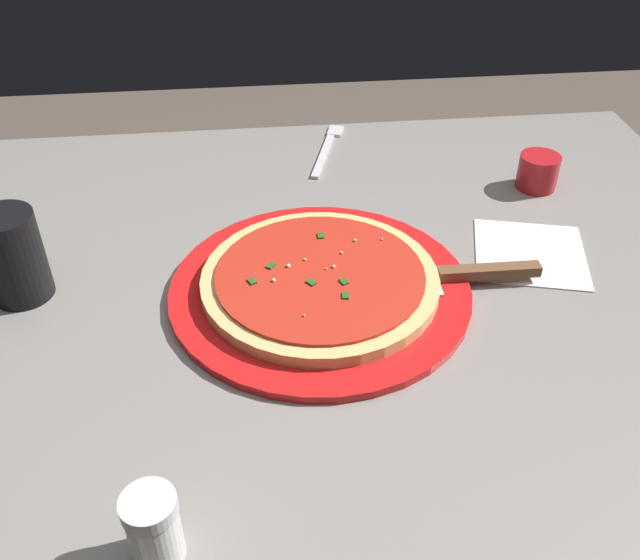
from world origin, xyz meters
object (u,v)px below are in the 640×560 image
at_px(serving_plate, 320,289).
at_px(cup_small_sauce, 538,172).
at_px(cup_tall_drink, 12,258).
at_px(napkin_folded_right, 530,253).
at_px(pizza_server, 457,275).
at_px(fork, 329,147).
at_px(parmesan_shaker, 154,528).
at_px(pizza, 320,280).

distance_m(serving_plate, cup_small_sauce, 0.42).
bearing_deg(cup_tall_drink, napkin_folded_right, -178.32).
bearing_deg(napkin_folded_right, cup_tall_drink, 1.68).
xyz_separation_m(pizza_server, fork, (0.11, -0.39, -0.01)).
bearing_deg(pizza_server, parmesan_shaker, 44.15).
bearing_deg(pizza, pizza_server, 179.36).
bearing_deg(cup_tall_drink, pizza, 174.74).
distance_m(cup_tall_drink, cup_small_sauce, 0.75).
xyz_separation_m(cup_tall_drink, napkin_folded_right, (-0.65, -0.02, -0.06)).
relative_size(cup_small_sauce, napkin_folded_right, 0.41).
bearing_deg(pizza, parmesan_shaker, 62.89).
relative_size(napkin_folded_right, fork, 0.80).
relative_size(cup_tall_drink, napkin_folded_right, 0.78).
xyz_separation_m(serving_plate, cup_tall_drink, (0.36, -0.03, 0.05)).
height_order(pizza_server, cup_small_sauce, cup_small_sauce).
bearing_deg(pizza, cup_small_sauce, -147.83).
distance_m(serving_plate, parmesan_shaker, 0.38).
relative_size(pizza_server, cup_small_sauce, 3.64).
xyz_separation_m(napkin_folded_right, parmesan_shaker, (0.46, 0.39, 0.04)).
xyz_separation_m(serving_plate, parmesan_shaker, (0.17, 0.34, 0.03)).
xyz_separation_m(serving_plate, cup_small_sauce, (-0.36, -0.22, 0.02)).
height_order(cup_tall_drink, cup_small_sauce, cup_tall_drink).
relative_size(serving_plate, pizza, 1.28).
xyz_separation_m(cup_tall_drink, fork, (-0.42, -0.35, -0.05)).
bearing_deg(fork, parmesan_shaker, 72.38).
relative_size(cup_tall_drink, fork, 0.62).
height_order(cup_tall_drink, fork, cup_tall_drink).
xyz_separation_m(pizza_server, cup_tall_drink, (0.54, -0.04, 0.04)).
height_order(pizza_server, cup_tall_drink, cup_tall_drink).
bearing_deg(cup_tall_drink, cup_small_sauce, -165.16).
relative_size(cup_small_sauce, parmesan_shaker, 0.82).
relative_size(pizza, napkin_folded_right, 1.99).
distance_m(pizza_server, cup_tall_drink, 0.54).
bearing_deg(pizza, cup_tall_drink, -5.26).
xyz_separation_m(napkin_folded_right, fork, (0.23, -0.33, 0.00)).
bearing_deg(parmesan_shaker, fork, -107.62).
bearing_deg(pizza, fork, -98.43).
height_order(cup_small_sauce, napkin_folded_right, cup_small_sauce).
distance_m(serving_plate, pizza_server, 0.17).
xyz_separation_m(pizza_server, cup_small_sauce, (-0.18, -0.23, 0.01)).
relative_size(pizza, fork, 1.59).
xyz_separation_m(cup_small_sauce, napkin_folded_right, (0.07, 0.17, -0.03)).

